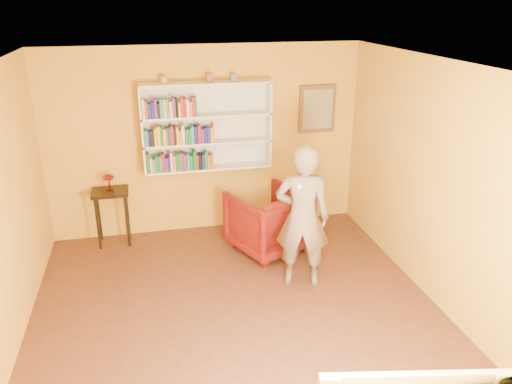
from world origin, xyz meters
TOP-DOWN VIEW (x-y plane):
  - room_shell at (0.00, 0.00)m, footprint 5.30×5.80m
  - bookshelf at (0.00, 2.41)m, footprint 1.80×0.29m
  - books_row_lower at (-0.41, 2.30)m, footprint 0.92×0.19m
  - books_row_middle at (-0.38, 2.30)m, footprint 0.95×0.19m
  - books_row_upper at (-0.49, 2.30)m, footprint 0.72×0.17m
  - ornament_left at (-0.55, 2.35)m, footprint 0.07×0.07m
  - ornament_centre at (0.06, 2.35)m, footprint 0.08×0.08m
  - ornament_right at (0.39, 2.35)m, footprint 0.07×0.07m
  - framed_painting at (1.65, 2.46)m, footprint 0.55×0.05m
  - console_table at (-1.39, 2.25)m, footprint 0.49×0.38m
  - ruby_lustre at (-1.39, 2.25)m, footprint 0.14×0.14m
  - armchair at (0.70, 1.59)m, footprint 1.21×1.23m
  - person at (0.87, 0.64)m, footprint 0.74×0.60m
  - game_remote at (0.67, 0.24)m, footprint 0.04×0.15m

SIDE VIEW (x-z plane):
  - armchair at x=0.70m, z-range 0.00..0.85m
  - console_table at x=-1.39m, z-range 0.26..1.07m
  - person at x=0.87m, z-range 0.00..1.76m
  - ruby_lustre at x=-1.39m, z-range 0.86..1.09m
  - room_shell at x=0.00m, z-range -0.42..2.46m
  - books_row_lower at x=-0.41m, z-range 1.00..1.26m
  - game_remote at x=0.67m, z-range 1.44..1.47m
  - books_row_middle at x=-0.38m, z-range 1.38..1.64m
  - bookshelf at x=0.00m, z-range 0.98..2.21m
  - framed_painting at x=1.65m, z-range 1.40..2.10m
  - books_row_upper at x=-0.49m, z-range 1.76..2.03m
  - ornament_left at x=-0.55m, z-range 2.21..2.31m
  - ornament_right at x=0.39m, z-range 2.21..2.31m
  - ornament_centre at x=0.06m, z-range 2.21..2.33m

